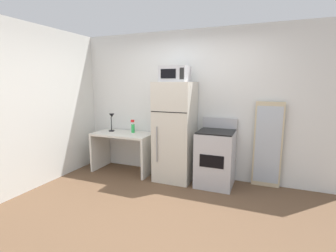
{
  "coord_description": "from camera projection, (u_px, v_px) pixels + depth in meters",
  "views": [
    {
      "loc": [
        1.28,
        -2.62,
        1.69
      ],
      "look_at": [
        -0.23,
        1.1,
        0.99
      ],
      "focal_mm": 26.51,
      "sensor_mm": 36.0,
      "label": 1
    }
  ],
  "objects": [
    {
      "name": "leaning_mirror",
      "position": [
        268.0,
        145.0,
        4.0
      ],
      "size": [
        0.44,
        0.03,
        1.4
      ],
      "color": "#C6B793",
      "rests_on": "ground"
    },
    {
      "name": "desk_lamp",
      "position": [
        112.0,
        119.0,
        4.82
      ],
      "size": [
        0.14,
        0.12,
        0.35
      ],
      "color": "black",
      "rests_on": "desk"
    },
    {
      "name": "wall_left_brick",
      "position": [
        20.0,
        109.0,
        3.75
      ],
      "size": [
        0.1,
        4.0,
        2.6
      ],
      "primitive_type": "cube",
      "color": "silver",
      "rests_on": "ground"
    },
    {
      "name": "ground_plane",
      "position": [
        152.0,
        217.0,
        3.16
      ],
      "size": [
        12.0,
        12.0,
        0.0
      ],
      "primitive_type": "plane",
      "color": "brown"
    },
    {
      "name": "wall_back_white",
      "position": [
        192.0,
        105.0,
        4.48
      ],
      "size": [
        5.0,
        0.1,
        2.6
      ],
      "primitive_type": "cube",
      "color": "silver",
      "rests_on": "ground"
    },
    {
      "name": "microwave",
      "position": [
        175.0,
        74.0,
        4.1
      ],
      "size": [
        0.46,
        0.35,
        0.26
      ],
      "color": "#B7B7BC",
      "rests_on": "refrigerator"
    },
    {
      "name": "desk",
      "position": [
        124.0,
        145.0,
        4.74
      ],
      "size": [
        1.13,
        0.6,
        0.75
      ],
      "color": "silver",
      "rests_on": "ground"
    },
    {
      "name": "oven_range",
      "position": [
        215.0,
        158.0,
        4.1
      ],
      "size": [
        0.59,
        0.61,
        1.1
      ],
      "color": "#B7B7BC",
      "rests_on": "ground"
    },
    {
      "name": "refrigerator",
      "position": [
        175.0,
        132.0,
        4.29
      ],
      "size": [
        0.64,
        0.62,
        1.7
      ],
      "color": "beige",
      "rests_on": "ground"
    },
    {
      "name": "spray_bottle",
      "position": [
        133.0,
        128.0,
        4.72
      ],
      "size": [
        0.06,
        0.06,
        0.25
      ],
      "color": "green",
      "rests_on": "desk"
    }
  ]
}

